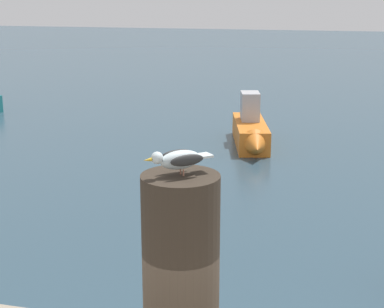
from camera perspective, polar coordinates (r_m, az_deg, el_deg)
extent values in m
cylinder|color=#382D23|center=(3.37, -1.06, -11.36)|extent=(0.43, 0.43, 1.15)
cylinder|color=tan|center=(3.17, -1.10, -1.62)|extent=(0.01, 0.01, 0.04)
cylinder|color=tan|center=(3.14, -0.80, -1.79)|extent=(0.01, 0.01, 0.04)
ellipsoid|color=silver|center=(3.13, -1.12, -0.54)|extent=(0.23, 0.22, 0.10)
sphere|color=silver|center=(3.07, -3.33, -0.37)|extent=(0.06, 0.06, 0.06)
cone|color=gold|center=(3.05, -4.26, -0.57)|extent=(0.05, 0.05, 0.02)
cube|color=silver|center=(3.20, 1.20, -0.13)|extent=(0.11, 0.11, 0.01)
ellipsoid|color=#2C2C2C|center=(3.18, -1.42, -0.10)|extent=(0.16, 0.15, 0.06)
ellipsoid|color=#2C2C2C|center=(3.09, -0.48, -0.60)|extent=(0.16, 0.15, 0.06)
cube|color=orange|center=(15.73, 5.55, 1.97)|extent=(1.37, 2.71, 0.59)
cone|color=orange|center=(14.29, 6.09, 0.72)|extent=(0.83, 0.83, 0.69)
cube|color=#B2B2B7|center=(15.86, 5.52, 4.53)|extent=(0.61, 0.76, 0.74)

